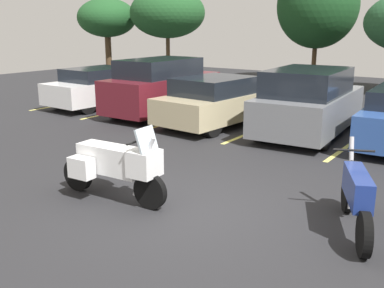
{
  "coord_description": "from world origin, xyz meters",
  "views": [
    {
      "loc": [
        4.05,
        -5.7,
        2.97
      ],
      "look_at": [
        -0.78,
        1.11,
        0.75
      ],
      "focal_mm": 41.89,
      "sensor_mm": 36.0,
      "label": 1
    }
  ],
  "objects_px": {
    "car_champagne": "(221,101)",
    "motorcycle_second": "(356,196)",
    "motorcycle_touring": "(115,164)",
    "car_white": "(104,87)",
    "car_maroon": "(162,87)",
    "car_grey": "(309,103)"
  },
  "relations": [
    {
      "from": "car_maroon",
      "to": "car_grey",
      "type": "distance_m",
      "value": 5.2
    },
    {
      "from": "car_champagne",
      "to": "car_grey",
      "type": "distance_m",
      "value": 2.72
    },
    {
      "from": "motorcycle_touring",
      "to": "car_grey",
      "type": "height_order",
      "value": "car_grey"
    },
    {
      "from": "car_maroon",
      "to": "car_champagne",
      "type": "distance_m",
      "value": 2.52
    },
    {
      "from": "car_champagne",
      "to": "car_grey",
      "type": "height_order",
      "value": "car_grey"
    },
    {
      "from": "car_white",
      "to": "car_maroon",
      "type": "xyz_separation_m",
      "value": [
        2.84,
        0.01,
        0.21
      ]
    },
    {
      "from": "car_grey",
      "to": "motorcycle_second",
      "type": "bearing_deg",
      "value": -62.52
    },
    {
      "from": "car_white",
      "to": "motorcycle_second",
      "type": "bearing_deg",
      "value": -26.55
    },
    {
      "from": "motorcycle_touring",
      "to": "motorcycle_second",
      "type": "xyz_separation_m",
      "value": [
        3.75,
        1.16,
        -0.1
      ]
    },
    {
      "from": "car_champagne",
      "to": "car_white",
      "type": "bearing_deg",
      "value": 177.35
    },
    {
      "from": "motorcycle_touring",
      "to": "car_champagne",
      "type": "bearing_deg",
      "value": 105.85
    },
    {
      "from": "motorcycle_touring",
      "to": "car_white",
      "type": "distance_m",
      "value": 9.73
    },
    {
      "from": "car_maroon",
      "to": "car_grey",
      "type": "height_order",
      "value": "car_maroon"
    },
    {
      "from": "car_champagne",
      "to": "motorcycle_second",
      "type": "bearing_deg",
      "value": -43.08
    },
    {
      "from": "motorcycle_touring",
      "to": "car_grey",
      "type": "bearing_deg",
      "value": 82.37
    },
    {
      "from": "car_white",
      "to": "car_maroon",
      "type": "distance_m",
      "value": 2.85
    },
    {
      "from": "motorcycle_second",
      "to": "car_maroon",
      "type": "bearing_deg",
      "value": 145.92
    },
    {
      "from": "motorcycle_touring",
      "to": "car_maroon",
      "type": "relative_size",
      "value": 0.49
    },
    {
      "from": "car_grey",
      "to": "car_maroon",
      "type": "bearing_deg",
      "value": -179.47
    },
    {
      "from": "motorcycle_second",
      "to": "car_champagne",
      "type": "height_order",
      "value": "car_champagne"
    },
    {
      "from": "motorcycle_second",
      "to": "car_grey",
      "type": "bearing_deg",
      "value": 117.48
    },
    {
      "from": "motorcycle_second",
      "to": "car_grey",
      "type": "height_order",
      "value": "car_grey"
    }
  ]
}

